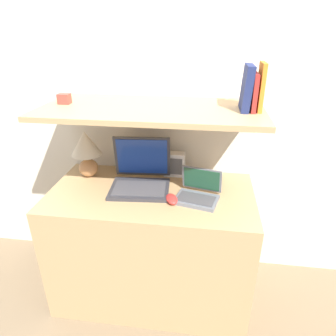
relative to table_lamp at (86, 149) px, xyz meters
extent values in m
plane|color=#7A664C|center=(0.44, -0.47, -0.96)|extent=(12.00, 12.00, 0.00)
cube|color=silver|center=(0.44, 0.23, 0.24)|extent=(6.00, 0.05, 2.40)
cube|color=tan|center=(0.44, -0.15, -0.57)|extent=(1.20, 0.63, 0.77)
cube|color=silver|center=(0.44, 0.19, -0.34)|extent=(1.20, 0.04, 1.23)
cube|color=tan|center=(0.44, -0.08, 0.29)|extent=(1.20, 0.57, 0.03)
ellipsoid|color=#B27A4C|center=(0.00, 0.00, -0.13)|extent=(0.12, 0.12, 0.11)
cylinder|color=tan|center=(0.00, 0.00, -0.05)|extent=(0.02, 0.02, 0.04)
cone|color=beige|center=(0.00, 0.00, 0.04)|extent=(0.19, 0.19, 0.15)
cube|color=#333338|center=(0.37, -0.15, -0.18)|extent=(0.36, 0.29, 0.02)
cube|color=#47474C|center=(0.37, -0.16, -0.16)|extent=(0.32, 0.21, 0.00)
cube|color=#333338|center=(0.35, 0.01, -0.03)|extent=(0.35, 0.08, 0.27)
cube|color=navy|center=(0.36, 0.00, -0.03)|extent=(0.31, 0.06, 0.24)
cube|color=slate|center=(0.71, -0.22, -0.18)|extent=(0.26, 0.21, 0.02)
cube|color=#47474C|center=(0.70, -0.23, -0.16)|extent=(0.22, 0.15, 0.00)
cube|color=slate|center=(0.73, -0.13, -0.09)|extent=(0.23, 0.09, 0.15)
cube|color=#235138|center=(0.73, -0.13, -0.09)|extent=(0.21, 0.07, 0.13)
ellipsoid|color=red|center=(0.57, -0.25, -0.17)|extent=(0.10, 0.12, 0.04)
cube|color=white|center=(0.55, 0.09, -0.11)|extent=(0.13, 0.07, 0.15)
cube|color=#59595B|center=(0.55, 0.05, -0.11)|extent=(0.10, 0.00, 0.11)
cube|color=orange|center=(1.00, -0.08, 0.42)|extent=(0.02, 0.14, 0.24)
cube|color=#A82823|center=(0.96, -0.08, 0.39)|extent=(0.02, 0.16, 0.19)
cube|color=navy|center=(0.93, -0.08, 0.41)|extent=(0.05, 0.18, 0.23)
cube|color=#CC3D33|center=(-0.06, -0.08, 0.33)|extent=(0.06, 0.05, 0.06)
camera|label=1|loc=(0.74, -1.65, 0.69)|focal=32.00mm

